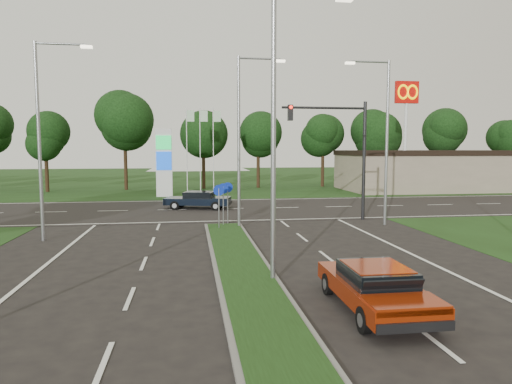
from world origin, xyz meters
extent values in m
plane|color=black|center=(0.00, 0.00, 0.00)|extent=(160.00, 160.00, 0.00)
cube|color=#1A3311|center=(0.00, 55.00, 0.00)|extent=(160.00, 50.00, 0.02)
cube|color=black|center=(0.00, 24.00, 0.00)|extent=(160.00, 12.00, 0.02)
cube|color=slate|center=(0.00, 4.00, 0.06)|extent=(2.00, 26.00, 0.12)
cube|color=gray|center=(22.00, 36.00, 2.00)|extent=(16.00, 9.00, 4.00)
cylinder|color=gray|center=(0.80, 6.00, 4.50)|extent=(0.16, 0.16, 9.00)
cylinder|color=gray|center=(0.80, 16.00, 4.50)|extent=(0.16, 0.16, 9.00)
cylinder|color=gray|center=(1.90, 16.00, 8.90)|extent=(2.20, 0.10, 0.10)
cube|color=#FFF2CC|center=(3.00, 16.00, 8.80)|extent=(0.50, 0.22, 0.12)
cylinder|color=gray|center=(-8.50, 14.00, 4.50)|extent=(0.16, 0.16, 9.00)
cylinder|color=gray|center=(-7.40, 14.00, 8.90)|extent=(2.20, 0.10, 0.10)
cube|color=#FFF2CC|center=(-6.30, 14.00, 8.80)|extent=(0.50, 0.22, 0.12)
cylinder|color=gray|center=(9.00, 16.00, 4.50)|extent=(0.16, 0.16, 9.00)
cylinder|color=gray|center=(7.90, 16.00, 8.90)|extent=(2.20, 0.10, 0.10)
cube|color=#FFF2CC|center=(6.80, 16.00, 8.80)|extent=(0.50, 0.22, 0.12)
cylinder|color=black|center=(8.50, 18.00, 3.50)|extent=(0.20, 0.20, 7.00)
cylinder|color=black|center=(6.00, 18.00, 6.60)|extent=(5.00, 0.14, 0.14)
cube|color=black|center=(4.00, 18.00, 6.30)|extent=(0.28, 0.28, 0.90)
sphere|color=#FF190C|center=(4.00, 17.82, 6.60)|extent=(0.20, 0.20, 0.20)
cylinder|color=gray|center=(-0.30, 15.50, 1.10)|extent=(0.06, 0.06, 2.20)
cylinder|color=#0C26A5|center=(-0.30, 15.50, 2.10)|extent=(0.56, 0.04, 0.56)
cylinder|color=gray|center=(0.00, 16.50, 1.10)|extent=(0.06, 0.06, 2.20)
cylinder|color=#0C26A5|center=(0.00, 16.50, 2.10)|extent=(0.56, 0.04, 0.56)
cylinder|color=gray|center=(0.30, 17.20, 1.10)|extent=(0.06, 0.06, 2.20)
cylinder|color=#0C26A5|center=(0.30, 17.20, 2.10)|extent=(0.56, 0.04, 0.56)
cube|color=silver|center=(-4.00, 33.00, 3.00)|extent=(1.40, 0.30, 6.00)
cube|color=#0CA53F|center=(-4.00, 32.82, 4.80)|extent=(1.30, 0.08, 1.20)
cube|color=#0C3FBF|center=(-4.00, 32.82, 3.20)|extent=(1.30, 0.08, 1.60)
cylinder|color=silver|center=(-2.00, 34.00, 4.00)|extent=(0.08, 0.08, 8.00)
cube|color=#B2D8B2|center=(-1.65, 34.00, 7.20)|extent=(0.70, 0.02, 1.00)
cylinder|color=silver|center=(-0.80, 34.00, 4.00)|extent=(0.08, 0.08, 8.00)
cube|color=#B2D8B2|center=(-0.45, 34.00, 7.20)|extent=(0.70, 0.02, 1.00)
cylinder|color=silver|center=(0.40, 34.00, 4.00)|extent=(0.08, 0.08, 8.00)
cube|color=#B2D8B2|center=(0.75, 34.00, 7.20)|extent=(0.70, 0.02, 1.00)
cylinder|color=silver|center=(18.00, 32.00, 5.00)|extent=(0.30, 0.30, 10.00)
cube|color=#BF0C07|center=(18.00, 32.00, 9.40)|extent=(2.20, 0.35, 2.00)
torus|color=#FFC600|center=(17.55, 31.78, 9.40)|extent=(1.06, 0.16, 1.06)
torus|color=#FFC600|center=(18.45, 31.78, 9.40)|extent=(1.06, 0.16, 1.06)
cylinder|color=black|center=(0.00, 40.00, 2.20)|extent=(0.36, 0.36, 4.40)
sphere|color=black|center=(0.00, 40.00, 6.50)|extent=(6.00, 6.00, 6.00)
sphere|color=black|center=(0.30, 39.80, 7.50)|extent=(4.80, 4.80, 4.80)
cube|color=maroon|center=(2.97, 3.13, 0.55)|extent=(1.84, 4.44, 0.45)
cube|color=black|center=(2.97, 3.04, 0.99)|extent=(1.55, 1.96, 0.42)
cube|color=maroon|center=(2.97, 3.04, 1.20)|extent=(1.46, 1.60, 0.04)
cylinder|color=black|center=(2.16, 4.55, 0.31)|extent=(0.21, 0.63, 0.62)
cylinder|color=black|center=(3.81, 4.54, 0.31)|extent=(0.21, 0.63, 0.62)
cylinder|color=black|center=(2.14, 1.72, 0.31)|extent=(0.21, 0.63, 0.62)
cylinder|color=black|center=(3.79, 1.71, 0.31)|extent=(0.21, 0.63, 0.62)
cube|color=black|center=(-1.23, 24.34, 0.56)|extent=(4.82, 2.92, 0.46)
cube|color=black|center=(-1.14, 24.32, 1.00)|extent=(2.31, 2.01, 0.43)
cube|color=black|center=(-1.14, 24.32, 1.22)|extent=(1.94, 1.83, 0.04)
cylinder|color=black|center=(-2.83, 23.89, 0.32)|extent=(0.67, 0.36, 0.63)
cylinder|color=black|center=(-2.41, 25.51, 0.32)|extent=(0.67, 0.36, 0.63)
cylinder|color=black|center=(-0.04, 23.16, 0.32)|extent=(0.67, 0.36, 0.63)
cylinder|color=black|center=(0.38, 24.79, 0.32)|extent=(0.67, 0.36, 0.63)
camera|label=1|loc=(-1.77, -7.93, 4.21)|focal=32.00mm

